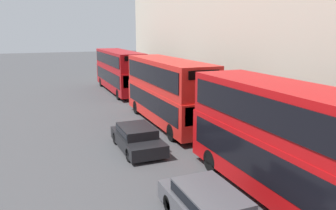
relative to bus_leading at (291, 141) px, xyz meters
name	(u,v)px	position (x,y,z in m)	size (l,w,h in m)	color
bus_leading	(291,141)	(0.00, 0.00, 0.00)	(2.59, 10.20, 4.34)	#B20C0F
bus_second_in_queue	(167,89)	(0.00, 11.47, 0.00)	(2.59, 10.10, 4.36)	red
bus_third_in_queue	(119,69)	(0.00, 24.55, -0.06)	(2.59, 11.26, 4.21)	#A80F14
car_dark_sedan	(211,210)	(-3.40, -0.42, -1.68)	(1.84, 4.76, 1.34)	#47474C
car_hatchback	(137,137)	(-3.40, 7.43, -1.71)	(1.90, 4.30, 1.27)	black
pedestrian	(177,101)	(2.19, 14.80, -1.63)	(0.36, 0.36, 1.65)	#26262D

